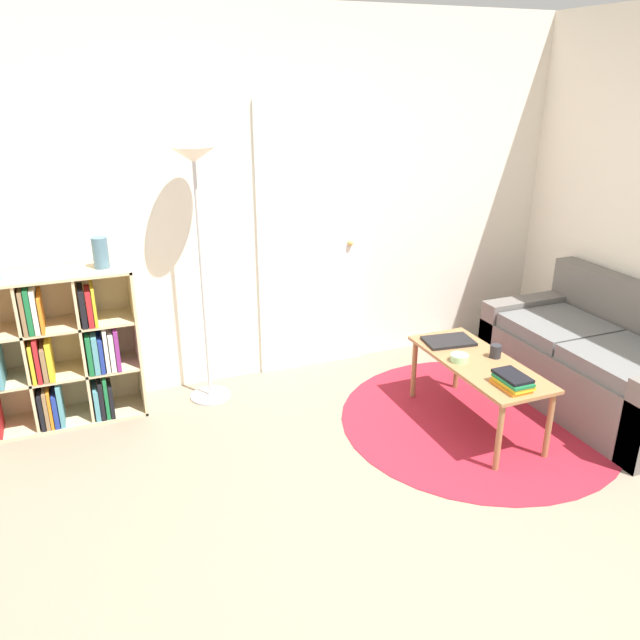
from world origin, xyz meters
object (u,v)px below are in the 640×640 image
floor_lamp (196,195)px  couch (602,365)px  bowl (459,358)px  laptop (449,341)px  bookshelf (49,353)px  cup (496,351)px  coffee_table (478,368)px  vase_on_shelf (101,253)px

floor_lamp → couch: 2.96m
bowl → laptop: bearing=70.0°
bowl → couch: bearing=-5.5°
couch → laptop: size_ratio=4.42×
bookshelf → cup: size_ratio=12.15×
bookshelf → bowl: 2.62m
couch → laptop: couch is taller
coffee_table → vase_on_shelf: (-2.13, 1.08, 0.70)m
bowl → cup: bearing=-8.2°
bowl → vase_on_shelf: size_ratio=0.58×
floor_lamp → laptop: floor_lamp is taller
laptop → bowl: 0.30m
bookshelf → bowl: bearing=-23.3°
bowl → floor_lamp: bearing=145.1°
floor_lamp → couch: bearing=-23.4°
bookshelf → floor_lamp: floor_lamp is taller
couch → coffee_table: couch is taller
vase_on_shelf → floor_lamp: bearing=-5.3°
couch → cup: 0.89m
coffee_table → laptop: (-0.02, 0.32, 0.06)m
bookshelf → vase_on_shelf: bearing=-0.2°
cup → couch: bearing=-4.8°
bookshelf → floor_lamp: (1.00, -0.06, 0.95)m
bookshelf → floor_lamp: bearing=-3.3°
coffee_table → cup: cup is taller
bookshelf → vase_on_shelf: vase_on_shelf is taller
floor_lamp → bowl: size_ratio=15.25×
coffee_table → floor_lamp: bearing=146.2°
bookshelf → coffee_table: size_ratio=0.99×
laptop → coffee_table: bearing=-86.9°
coffee_table → vase_on_shelf: size_ratio=5.31×
floor_lamp → bookshelf: bearing=176.7°
cup → vase_on_shelf: vase_on_shelf is taller
bookshelf → floor_lamp: 1.38m
floor_lamp → vase_on_shelf: (-0.61, 0.06, -0.33)m
couch → bowl: 1.13m
couch → cup: couch is taller
coffee_table → bookshelf: bearing=156.9°
couch → bowl: size_ratio=13.51×
vase_on_shelf → bowl: bearing=-27.2°
bookshelf → cup: bearing=-22.0°
laptop → vase_on_shelf: (-2.11, 0.75, 0.64)m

